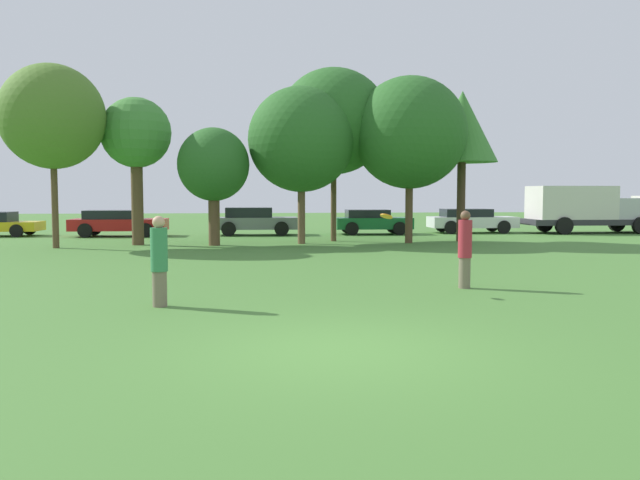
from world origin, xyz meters
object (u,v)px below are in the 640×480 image
at_px(tree_3, 301,140).
at_px(tree_4, 334,122).
at_px(tree_0, 52,117).
at_px(delivery_truck_silver, 584,208).
at_px(tree_2, 213,165).
at_px(tree_1, 136,135).
at_px(parked_car_white, 471,220).
at_px(parked_car_grey, 254,221).
at_px(parked_car_red, 117,222).
at_px(parked_car_green, 372,221).
at_px(person_thrower, 159,261).
at_px(tree_6, 462,128).
at_px(person_catcher, 465,249).
at_px(frisbee, 386,216).
at_px(tree_5, 410,133).

distance_m(tree_3, tree_4, 2.18).
xyz_separation_m(tree_0, delivery_truck_silver, (24.95, 6.76, -3.64)).
bearing_deg(tree_2, tree_1, 168.99).
bearing_deg(tree_1, parked_car_white, 21.22).
bearing_deg(tree_2, parked_car_grey, 75.67).
distance_m(parked_car_red, parked_car_green, 12.62).
bearing_deg(parked_car_green, tree_2, -139.51).
bearing_deg(delivery_truck_silver, parked_car_green, 179.94).
height_order(tree_3, parked_car_grey, tree_3).
distance_m(tree_4, parked_car_red, 11.82).
distance_m(person_thrower, tree_6, 19.08).
xyz_separation_m(person_catcher, tree_3, (-2.60, 12.93, 3.42)).
height_order(tree_3, tree_6, tree_6).
bearing_deg(parked_car_green, tree_4, -118.54).
xyz_separation_m(frisbee, tree_4, (0.78, 14.71, 3.58)).
bearing_deg(delivery_truck_silver, frisbee, -126.78).
relative_size(person_catcher, parked_car_grey, 0.41).
bearing_deg(tree_3, tree_5, -1.11).
bearing_deg(tree_3, tree_1, 179.10).
distance_m(tree_2, tree_5, 8.23).
distance_m(person_catcher, tree_2, 14.07).
bearing_deg(tree_2, person_thrower, -90.90).
relative_size(parked_car_red, parked_car_white, 1.00).
distance_m(tree_0, parked_car_grey, 11.09).
xyz_separation_m(tree_3, parked_car_grey, (-1.96, 5.78, -3.57)).
distance_m(tree_4, parked_car_green, 6.89).
xyz_separation_m(person_thrower, tree_0, (-5.75, 13.46, 4.12)).
bearing_deg(tree_3, delivery_truck_silver, 20.09).
height_order(tree_1, parked_car_white, tree_1).
height_order(tree_4, tree_5, tree_4).
distance_m(person_thrower, tree_2, 14.27).
relative_size(tree_1, parked_car_red, 1.30).
relative_size(tree_0, parked_car_grey, 1.66).
xyz_separation_m(tree_4, delivery_truck_silver, (13.91, 4.35, -3.86)).
xyz_separation_m(tree_4, parked_car_white, (7.98, 5.09, -4.51)).
xyz_separation_m(frisbee, tree_6, (6.30, 14.04, 3.30)).
xyz_separation_m(tree_3, delivery_truck_silver, (15.42, 5.64, -2.96)).
relative_size(person_catcher, parked_car_green, 0.44).
bearing_deg(tree_0, person_thrower, -66.87).
relative_size(frisbee, delivery_truck_silver, 0.04).
relative_size(parked_car_red, parked_car_green, 1.16).
relative_size(tree_2, tree_4, 0.63).
bearing_deg(tree_0, delivery_truck_silver, 15.16).
distance_m(tree_2, delivery_truck_silver, 20.03).
distance_m(tree_2, parked_car_white, 14.97).
distance_m(tree_0, tree_5, 14.11).
xyz_separation_m(frisbee, delivery_truck_silver, (14.69, 19.06, -0.28)).
relative_size(tree_1, tree_6, 0.91).
relative_size(tree_1, delivery_truck_silver, 0.90).
distance_m(frisbee, parked_car_red, 21.14).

